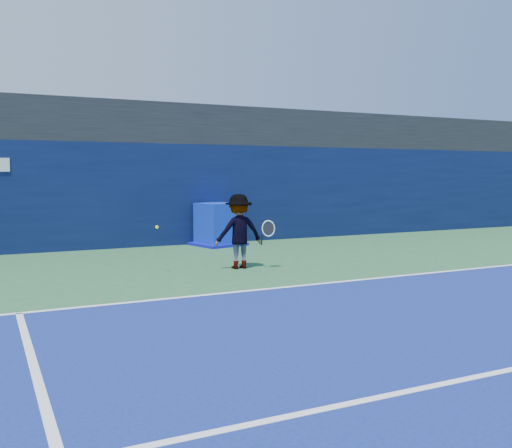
% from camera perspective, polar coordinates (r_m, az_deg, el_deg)
% --- Properties ---
extents(ground, '(80.00, 80.00, 0.00)m').
position_cam_1_polar(ground, '(8.50, 15.35, -9.52)').
color(ground, '#2A5E35').
rests_on(ground, ground).
extents(baseline, '(24.00, 0.10, 0.01)m').
position_cam_1_polar(baseline, '(10.88, 4.85, -6.13)').
color(baseline, white).
rests_on(baseline, ground).
extents(stadium_band, '(36.00, 3.00, 1.20)m').
position_cam_1_polar(stadium_band, '(18.56, -8.74, 9.56)').
color(stadium_band, black).
rests_on(stadium_band, back_wall_assembly).
extents(back_wall_assembly, '(36.00, 1.03, 3.00)m').
position_cam_1_polar(back_wall_assembly, '(17.56, -7.70, 2.98)').
color(back_wall_assembly, '#0A153B').
rests_on(back_wall_assembly, ground).
extents(equipment_cart, '(1.58, 1.58, 1.26)m').
position_cam_1_polar(equipment_cart, '(16.91, -3.83, -0.21)').
color(equipment_cart, '#0D27C0').
rests_on(equipment_cart, ground).
extents(tennis_player, '(1.30, 0.73, 1.66)m').
position_cam_1_polar(tennis_player, '(12.72, -1.73, -0.75)').
color(tennis_player, silver).
rests_on(tennis_player, ground).
extents(tennis_ball, '(0.07, 0.07, 0.07)m').
position_cam_1_polar(tennis_ball, '(12.25, -9.88, -0.31)').
color(tennis_ball, yellow).
rests_on(tennis_ball, ground).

